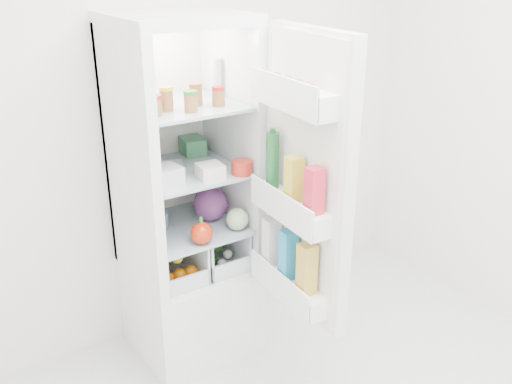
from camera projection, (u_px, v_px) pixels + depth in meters
room_walls at (406, 106)px, 1.81m from camera, size 3.02×3.02×2.61m
refrigerator at (184, 235)px, 3.02m from camera, size 0.60×0.60×1.80m
shelf_low at (189, 227)px, 2.94m from camera, size 0.49×0.53×0.01m
shelf_mid at (186, 170)px, 2.83m from camera, size 0.49×0.53×0.02m
shelf_top at (182, 105)px, 2.70m from camera, size 0.49×0.53×0.02m
crisper_left at (169, 255)px, 2.93m from camera, size 0.23×0.46×0.22m
crisper_right at (210, 243)px, 3.06m from camera, size 0.23×0.46×0.22m
condiment_jars at (186, 101)px, 2.57m from camera, size 0.38×0.16×0.08m
squeeze_bottle at (216, 77)px, 2.81m from camera, size 0.06×0.06×0.19m
tub_white at (165, 176)px, 2.62m from camera, size 0.14×0.14×0.08m
tub_cream at (210, 171)px, 2.70m from camera, size 0.13×0.13×0.07m
tin_red at (242, 167)px, 2.74m from camera, size 0.13×0.13×0.07m
foil_tray at (167, 168)px, 2.78m from camera, size 0.19×0.17×0.04m
tub_green at (192, 146)px, 3.02m from camera, size 0.13×0.17×0.09m
red_cabbage at (210, 204)px, 2.97m from camera, size 0.18×0.18×0.18m
bell_pepper at (202, 233)px, 2.74m from camera, size 0.11×0.11×0.11m
mushroom_bowl at (152, 220)px, 2.91m from camera, size 0.18×0.18×0.08m
salad_bag at (237, 219)px, 2.88m from camera, size 0.11×0.11×0.11m
citrus_pile at (171, 261)px, 2.93m from camera, size 0.20×0.31×0.16m
veg_pile at (211, 250)px, 3.08m from camera, size 0.16×0.30×0.10m
fridge_door at (302, 187)px, 2.51m from camera, size 0.21×0.60×1.30m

